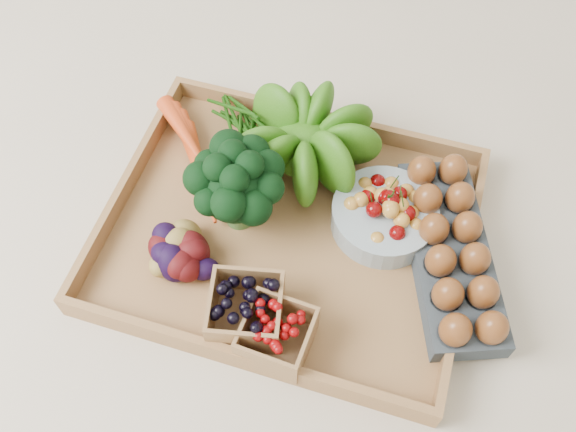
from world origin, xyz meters
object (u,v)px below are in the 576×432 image
(egg_carton, at_px, (449,254))
(cherry_bowl, at_px, (384,216))
(tray, at_px, (288,234))
(broccoli, at_px, (237,198))

(egg_carton, bearing_deg, cherry_bowl, 141.64)
(cherry_bowl, bearing_deg, tray, -157.43)
(broccoli, xyz_separation_m, cherry_bowl, (0.22, 0.06, -0.04))
(tray, xyz_separation_m, cherry_bowl, (0.14, 0.06, 0.03))
(broccoli, bearing_deg, egg_carton, 3.97)
(tray, bearing_deg, cherry_bowl, 22.57)
(tray, xyz_separation_m, egg_carton, (0.25, 0.02, 0.03))
(broccoli, xyz_separation_m, egg_carton, (0.32, 0.02, -0.04))
(cherry_bowl, xyz_separation_m, egg_carton, (0.11, -0.03, -0.00))
(tray, relative_size, broccoli, 3.74)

